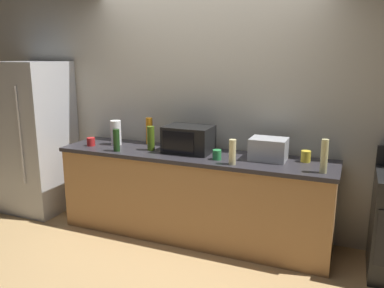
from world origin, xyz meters
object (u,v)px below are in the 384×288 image
at_px(microwave, 188,139).
at_px(bottle_dish_soap, 149,131).
at_px(bottle_olive_oil, 151,138).
at_px(mug_green, 217,155).
at_px(refrigerator, 36,137).
at_px(bottle_wine, 116,140).
at_px(paper_towel_roll, 116,133).
at_px(toaster_oven, 268,149).
at_px(bottle_hand_soap, 232,152).
at_px(mug_yellow, 306,156).
at_px(bottle_vinegar, 324,156).
at_px(mug_red, 91,142).

distance_m(microwave, bottle_dish_soap, 0.58).
distance_m(bottle_olive_oil, mug_green, 0.77).
height_order(refrigerator, bottle_wine, refrigerator).
bearing_deg(paper_towel_roll, toaster_oven, 0.34).
distance_m(toaster_oven, mug_green, 0.49).
bearing_deg(mug_green, bottle_hand_soap, -29.85).
relative_size(paper_towel_roll, bottle_hand_soap, 1.16).
bearing_deg(bottle_wine, mug_yellow, 10.00).
distance_m(refrigerator, bottle_olive_oil, 1.60).
xyz_separation_m(microwave, bottle_vinegar, (1.34, -0.22, 0.01)).
distance_m(bottle_dish_soap, bottle_hand_soap, 1.19).
height_order(bottle_dish_soap, mug_green, bottle_dish_soap).
distance_m(paper_towel_roll, mug_red, 0.29).
bearing_deg(bottle_olive_oil, bottle_dish_soap, 121.86).
bearing_deg(bottle_hand_soap, microwave, 153.80).
bearing_deg(paper_towel_roll, mug_yellow, 2.13).
bearing_deg(mug_green, toaster_oven, 21.32).
relative_size(microwave, bottle_dish_soap, 1.62).
relative_size(microwave, mug_red, 5.35).
relative_size(bottle_hand_soap, mug_red, 2.59).
height_order(bottle_olive_oil, bottle_hand_soap, bottle_olive_oil).
bearing_deg(mug_yellow, bottle_hand_soap, -150.17).
height_order(bottle_vinegar, mug_yellow, bottle_vinegar).
relative_size(toaster_oven, bottle_olive_oil, 1.34).
relative_size(paper_towel_roll, bottle_wine, 1.17).
height_order(toaster_oven, bottle_vinegar, bottle_vinegar).
bearing_deg(mug_yellow, paper_towel_roll, -177.87).
relative_size(paper_towel_roll, mug_yellow, 2.55).
relative_size(bottle_wine, bottle_olive_oil, 0.91).
height_order(bottle_wine, bottle_olive_oil, bottle_olive_oil).
bearing_deg(bottle_olive_oil, mug_green, -6.49).
relative_size(bottle_dish_soap, mug_yellow, 2.79).
relative_size(refrigerator, paper_towel_roll, 6.67).
bearing_deg(bottle_hand_soap, bottle_vinegar, 3.53).
bearing_deg(bottle_wine, toaster_oven, 9.78).
relative_size(bottle_wine, mug_yellow, 2.18).
xyz_separation_m(bottle_wine, bottle_vinegar, (2.04, 0.03, 0.03)).
height_order(paper_towel_roll, bottle_olive_oil, paper_towel_roll).
height_order(paper_towel_roll, bottle_hand_soap, paper_towel_roll).
relative_size(refrigerator, mug_yellow, 16.98).
bearing_deg(paper_towel_roll, mug_green, -7.66).
distance_m(refrigerator, mug_green, 2.36).
relative_size(bottle_hand_soap, mug_green, 2.46).
bearing_deg(bottle_hand_soap, toaster_oven, 46.35).
distance_m(bottle_hand_soap, mug_green, 0.22).
height_order(bottle_wine, mug_yellow, bottle_wine).
bearing_deg(bottle_vinegar, mug_green, 176.64).
height_order(toaster_oven, bottle_dish_soap, bottle_dish_soap).
relative_size(bottle_dish_soap, bottle_olive_oil, 1.16).
relative_size(microwave, paper_towel_roll, 1.78).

